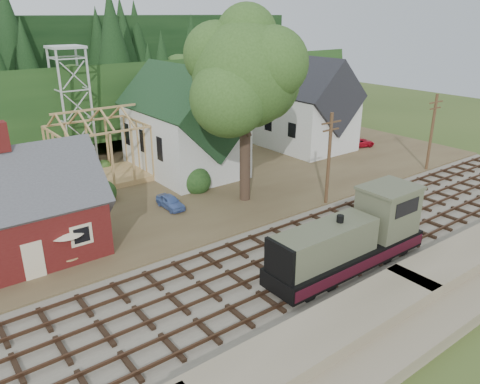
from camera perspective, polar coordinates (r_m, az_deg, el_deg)
ground at (r=32.68m, az=8.67°, el=-7.33°), size 140.00×140.00×0.00m
embankment at (r=28.39m, az=21.31°, el=-13.44°), size 64.00×5.00×1.60m
railroad_bed at (r=32.64m, az=8.68°, el=-7.21°), size 64.00×11.00×0.16m
village_flat at (r=45.77m, az=-7.56°, el=1.38°), size 64.00×26.00×0.30m
hillside at (r=66.95m, az=-18.01°, el=6.70°), size 70.00×28.96×12.74m
ridge at (r=81.92m, az=-21.94°, el=8.69°), size 80.00×20.00×12.00m
depot at (r=33.37m, az=-25.80°, el=-2.59°), size 10.80×7.41×9.00m
church at (r=46.74m, az=-6.76°, el=8.26°), size 8.40×15.17×13.00m
farmhouse at (r=55.97m, az=8.03°, el=9.98°), size 8.40×10.80×10.60m
timber_frame at (r=45.93m, az=-16.78°, el=4.81°), size 8.20×6.20×6.99m
lattice_tower at (r=50.27m, az=-20.18°, el=13.67°), size 3.20×3.20×12.12m
big_tree at (r=38.10m, az=0.77°, el=13.22°), size 10.90×8.40×14.70m
telegraph_pole_near at (r=39.13m, az=10.79°, el=4.10°), size 2.20×0.28×8.00m
telegraph_pole_far at (r=50.98m, az=22.34°, el=6.82°), size 2.20×0.28×8.00m
locomotive at (r=30.37m, az=13.67°, el=-5.57°), size 11.80×2.95×4.73m
car_blue at (r=38.87m, az=-8.49°, el=-1.19°), size 1.30×3.21×1.09m
car_red at (r=58.20m, az=14.28°, el=5.89°), size 4.22×2.81×1.07m
patio_set at (r=31.49m, az=-20.53°, el=-4.49°), size 2.37×2.37×2.64m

